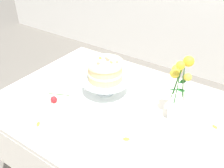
% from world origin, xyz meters
% --- Properties ---
extents(dining_table, '(1.40, 1.00, 0.74)m').
position_xyz_m(dining_table, '(0.00, -0.03, 0.65)').
color(dining_table, white).
rests_on(dining_table, ground).
extents(linen_napkin, '(0.35, 0.35, 0.00)m').
position_xyz_m(linen_napkin, '(-0.14, 0.07, 0.74)').
color(linen_napkin, white).
rests_on(linen_napkin, dining_table).
extents(cake_stand, '(0.29, 0.29, 0.10)m').
position_xyz_m(cake_stand, '(-0.14, 0.07, 0.82)').
color(cake_stand, silver).
rests_on(cake_stand, linen_napkin).
extents(layer_cake, '(0.21, 0.21, 0.12)m').
position_xyz_m(layer_cake, '(-0.14, 0.07, 0.90)').
color(layer_cake, beige).
rests_on(layer_cake, cake_stand).
extents(flower_vase, '(0.11, 0.12, 0.36)m').
position_xyz_m(flower_vase, '(0.30, 0.09, 0.90)').
color(flower_vase, silver).
rests_on(flower_vase, dining_table).
extents(fallen_rose, '(0.12, 0.12, 0.04)m').
position_xyz_m(fallen_rose, '(-0.33, -0.18, 0.76)').
color(fallen_rose, '#2D6028').
rests_on(fallen_rose, dining_table).
extents(loose_petal_0, '(0.04, 0.04, 0.00)m').
position_xyz_m(loose_petal_0, '(-0.26, -0.37, 0.74)').
color(loose_petal_0, orange).
rests_on(loose_petal_0, dining_table).
extents(loose_petal_1, '(0.04, 0.03, 0.01)m').
position_xyz_m(loose_petal_1, '(-0.18, -0.36, 0.74)').
color(loose_petal_1, pink).
rests_on(loose_petal_1, dining_table).
extents(loose_petal_2, '(0.04, 0.04, 0.01)m').
position_xyz_m(loose_petal_2, '(0.18, -0.20, 0.74)').
color(loose_petal_2, orange).
rests_on(loose_petal_2, dining_table).
extents(loose_petal_3, '(0.04, 0.03, 0.00)m').
position_xyz_m(loose_petal_3, '(0.51, 0.14, 0.74)').
color(loose_petal_3, orange).
rests_on(loose_petal_3, dining_table).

